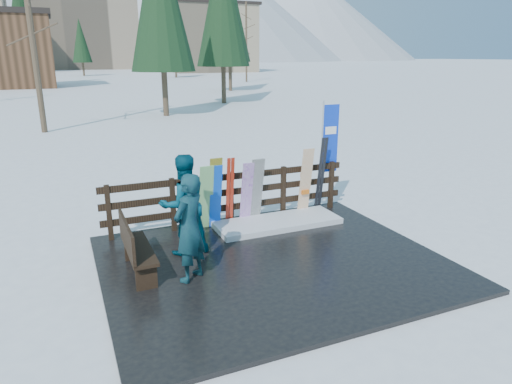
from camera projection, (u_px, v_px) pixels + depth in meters
name	position (u px, v px, depth m)	size (l,w,h in m)	color
ground	(273.00, 264.00, 8.36)	(700.00, 700.00, 0.00)	white
deck	(273.00, 262.00, 8.34)	(6.00, 5.00, 0.08)	black
fence	(231.00, 194.00, 10.08)	(5.60, 0.10, 1.15)	black
snow_patch	(278.00, 222.00, 10.05)	(2.77, 1.00, 0.12)	white
bench	(134.00, 246.00, 7.67)	(0.41, 1.50, 0.97)	black
snowboard_0	(216.00, 197.00, 9.70)	(0.26, 0.03, 1.44)	blue
snowboard_1	(206.00, 198.00, 9.62)	(0.30, 0.03, 1.45)	silver
snowboard_2	(215.00, 193.00, 9.68)	(0.27, 0.03, 1.59)	yellow
snowboard_3	(247.00, 193.00, 9.98)	(0.25, 0.03, 1.43)	white
snowboard_4	(256.00, 190.00, 10.05)	(0.30, 0.03, 1.50)	black
snowboard_5	(306.00, 182.00, 10.51)	(0.28, 0.03, 1.60)	white
ski_pair_a	(230.00, 191.00, 9.88)	(0.16, 0.23, 1.53)	#B12715
ski_pair_b	(321.00, 175.00, 10.71)	(0.17, 0.27, 1.80)	black
rental_flag	(328.00, 143.00, 10.80)	(0.45, 0.04, 2.60)	silver
person_front	(189.00, 228.00, 7.39)	(0.66, 0.44, 1.82)	#114944
person_back	(184.00, 205.00, 8.41)	(0.92, 0.72, 1.90)	#064258
resort_buildings	(67.00, 28.00, 107.33)	(73.00, 87.60, 22.60)	tan
trees	(110.00, 36.00, 51.31)	(42.00, 68.85, 13.10)	#382B1E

